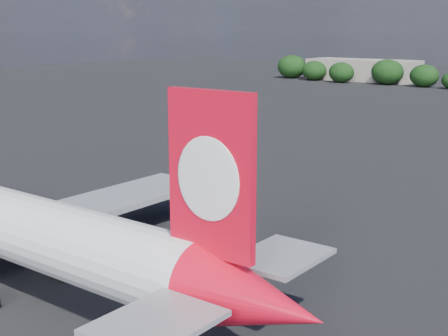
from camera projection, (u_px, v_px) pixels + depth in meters
The scene contains 3 objects.
ground at pixel (338, 153), 101.01m from camera, with size 500.00×500.00×0.00m, color black.
qantas_airliner at pixel (15, 227), 46.93m from camera, with size 50.50×47.98×16.50m.
terminal_building at pixel (363, 70), 239.59m from camera, with size 42.00×16.00×8.00m.
Camera 1 is at (49.40, -27.89, 19.68)m, focal length 50.00 mm.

